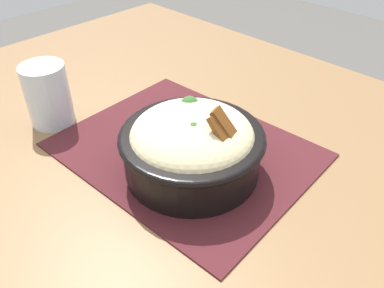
# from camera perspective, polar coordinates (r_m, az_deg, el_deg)

# --- Properties ---
(table) EXTENTS (1.29, 0.91, 0.74)m
(table) POSITION_cam_1_polar(r_m,az_deg,el_deg) (0.69, 1.06, -4.84)
(table) COLOR olive
(table) RESTS_ON ground_plane
(placemat) EXTENTS (0.41, 0.33, 0.00)m
(placemat) POSITION_cam_1_polar(r_m,az_deg,el_deg) (0.65, -1.01, -0.81)
(placemat) COLOR #47191E
(placemat) RESTS_ON table
(bowl) EXTENTS (0.22, 0.22, 0.12)m
(bowl) POSITION_cam_1_polar(r_m,az_deg,el_deg) (0.58, 0.01, 0.04)
(bowl) COLOR black
(bowl) RESTS_ON placemat
(fork) EXTENTS (0.03, 0.13, 0.00)m
(fork) POSITION_cam_1_polar(r_m,az_deg,el_deg) (0.71, -5.81, 2.94)
(fork) COLOR #BBBBBB
(fork) RESTS_ON placemat
(drinking_glass) EXTENTS (0.08, 0.08, 0.11)m
(drinking_glass) POSITION_cam_1_polar(r_m,az_deg,el_deg) (0.74, -19.99, 6.23)
(drinking_glass) COLOR silver
(drinking_glass) RESTS_ON table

